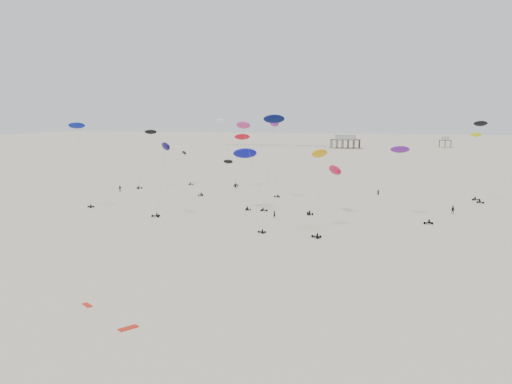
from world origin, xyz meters
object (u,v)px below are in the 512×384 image
(pavilion_main, at_px, (345,142))
(pavilion_small, at_px, (445,143))
(rig_8, at_px, (164,159))
(rig_3, at_px, (481,145))
(spectator_0, at_px, (274,218))

(pavilion_main, height_order, pavilion_small, pavilion_main)
(pavilion_main, relative_size, rig_8, 1.21)
(rig_3, bearing_deg, pavilion_main, -123.35)
(rig_3, height_order, rig_8, rig_3)
(pavilion_small, relative_size, spectator_0, 4.36)
(rig_8, bearing_deg, pavilion_small, -31.88)
(pavilion_main, distance_m, rig_8, 257.75)
(pavilion_small, distance_m, rig_3, 244.75)
(pavilion_main, bearing_deg, rig_8, -93.20)
(rig_8, height_order, spectator_0, rig_8)
(rig_8, bearing_deg, rig_3, -75.84)
(pavilion_small, bearing_deg, rig_8, -106.37)
(pavilion_main, bearing_deg, rig_3, -74.13)
(rig_8, xyz_separation_m, spectator_0, (26.78, 2.07, -13.10))
(pavilion_small, distance_m, rig_8, 299.48)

